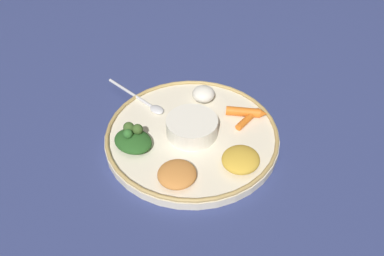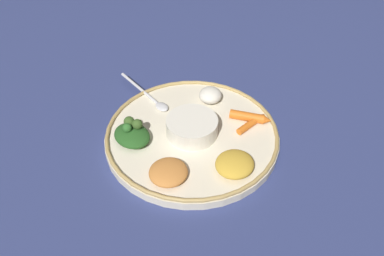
# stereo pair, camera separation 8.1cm
# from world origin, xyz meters

# --- Properties ---
(ground_plane) EXTENTS (2.40, 2.40, 0.00)m
(ground_plane) POSITION_xyz_m (0.00, 0.00, 0.00)
(ground_plane) COLOR navy
(platter) EXTENTS (0.35, 0.35, 0.02)m
(platter) POSITION_xyz_m (0.00, 0.00, 0.01)
(platter) COLOR beige
(platter) RESTS_ON ground_plane
(platter_rim) EXTENTS (0.35, 0.35, 0.01)m
(platter_rim) POSITION_xyz_m (0.00, 0.00, 0.02)
(platter_rim) COLOR tan
(platter_rim) RESTS_ON platter
(center_bowl) EXTENTS (0.10, 0.10, 0.04)m
(center_bowl) POSITION_xyz_m (0.00, 0.00, 0.04)
(center_bowl) COLOR silver
(center_bowl) RESTS_ON platter
(spoon) EXTENTS (0.18, 0.05, 0.01)m
(spoon) POSITION_xyz_m (-0.14, -0.03, 0.02)
(spoon) COLOR silver
(spoon) RESTS_ON platter
(greens_pile) EXTENTS (0.09, 0.08, 0.04)m
(greens_pile) POSITION_xyz_m (-0.04, -0.11, 0.03)
(greens_pile) COLOR #23511E
(greens_pile) RESTS_ON platter
(carrot_near_spoon) EXTENTS (0.03, 0.08, 0.01)m
(carrot_near_spoon) POSITION_xyz_m (0.04, 0.12, 0.02)
(carrot_near_spoon) COLOR orange
(carrot_near_spoon) RESTS_ON platter
(carrot_outer) EXTENTS (0.07, 0.08, 0.02)m
(carrot_outer) POSITION_xyz_m (0.02, 0.13, 0.03)
(carrot_outer) COLOR orange
(carrot_outer) RESTS_ON platter
(mound_rice_white) EXTENTS (0.07, 0.07, 0.03)m
(mound_rice_white) POSITION_xyz_m (-0.07, 0.09, 0.03)
(mound_rice_white) COLOR silver
(mound_rice_white) RESTS_ON platter
(mound_squash) EXTENTS (0.10, 0.10, 0.02)m
(mound_squash) POSITION_xyz_m (0.08, -0.09, 0.03)
(mound_squash) COLOR #C67A38
(mound_squash) RESTS_ON platter
(mound_lentil_yellow) EXTENTS (0.09, 0.09, 0.03)m
(mound_lentil_yellow) POSITION_xyz_m (0.12, 0.02, 0.03)
(mound_lentil_yellow) COLOR gold
(mound_lentil_yellow) RESTS_ON platter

